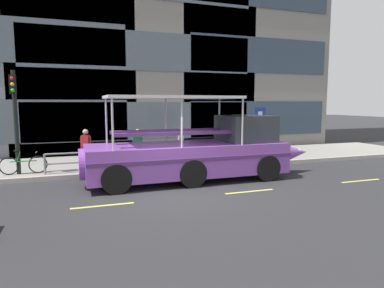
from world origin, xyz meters
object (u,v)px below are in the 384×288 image
(parking_sign, at_px, (260,124))
(leaned_bicycle, at_px, (23,165))
(duck_tour_boat, at_px, (201,152))
(pedestrian_near_bow, at_px, (221,140))
(pedestrian_near_stern, at_px, (86,144))
(traffic_light_pole, at_px, (15,112))
(pedestrian_mid_left, at_px, (181,142))
(pedestrian_mid_right, at_px, (138,143))

(parking_sign, bearing_deg, leaned_bicycle, -178.10)
(leaned_bicycle, xyz_separation_m, duck_tour_boat, (6.53, -2.45, 0.51))
(leaned_bicycle, distance_m, duck_tour_boat, 7.00)
(pedestrian_near_bow, height_order, pedestrian_near_stern, pedestrian_near_stern)
(duck_tour_boat, bearing_deg, parking_sign, 33.69)
(pedestrian_near_stern, bearing_deg, traffic_light_pole, -166.11)
(parking_sign, height_order, pedestrian_mid_left, parking_sign)
(duck_tour_boat, relative_size, pedestrian_mid_right, 5.91)
(parking_sign, bearing_deg, pedestrian_mid_right, 175.40)
(leaned_bicycle, height_order, pedestrian_mid_left, pedestrian_mid_left)
(traffic_light_pole, height_order, pedestrian_mid_right, traffic_light_pole)
(duck_tour_boat, distance_m, pedestrian_mid_right, 3.79)
(traffic_light_pole, bearing_deg, pedestrian_mid_left, 5.12)
(pedestrian_mid_left, xyz_separation_m, pedestrian_near_stern, (-4.30, 0.02, 0.04))
(pedestrian_mid_right, relative_size, pedestrian_near_stern, 0.96)
(leaned_bicycle, bearing_deg, pedestrian_near_bow, 4.59)
(traffic_light_pole, relative_size, parking_sign, 1.57)
(leaned_bicycle, bearing_deg, pedestrian_mid_left, 5.53)
(leaned_bicycle, height_order, pedestrian_near_bow, pedestrian_near_bow)
(parking_sign, xyz_separation_m, pedestrian_mid_right, (-6.07, 0.49, -0.78))
(pedestrian_mid_left, bearing_deg, pedestrian_mid_right, 174.42)
(pedestrian_near_bow, height_order, pedestrian_mid_left, pedestrian_mid_left)
(pedestrian_near_bow, bearing_deg, pedestrian_mid_right, 178.07)
(pedestrian_near_bow, bearing_deg, duck_tour_boat, -125.76)
(traffic_light_pole, bearing_deg, pedestrian_near_bow, 4.29)
(traffic_light_pole, height_order, pedestrian_near_stern, traffic_light_pole)
(pedestrian_near_stern, bearing_deg, parking_sign, -2.14)
(pedestrian_mid_left, bearing_deg, parking_sign, -4.11)
(pedestrian_mid_right, distance_m, pedestrian_near_stern, 2.29)
(traffic_light_pole, height_order, duck_tour_boat, traffic_light_pole)
(pedestrian_near_bow, height_order, pedestrian_mid_right, pedestrian_mid_right)
(pedestrian_mid_left, relative_size, pedestrian_near_stern, 0.96)
(traffic_light_pole, bearing_deg, parking_sign, 1.71)
(traffic_light_pole, xyz_separation_m, pedestrian_mid_left, (6.88, 0.62, -1.48))
(parking_sign, distance_m, pedestrian_mid_right, 6.14)
(pedestrian_mid_left, bearing_deg, traffic_light_pole, -174.88)
(duck_tour_boat, xyz_separation_m, pedestrian_near_bow, (2.27, 3.16, 0.05))
(traffic_light_pole, bearing_deg, pedestrian_near_stern, 13.89)
(traffic_light_pole, relative_size, leaned_bicycle, 2.31)
(leaned_bicycle, xyz_separation_m, pedestrian_mid_right, (4.67, 0.85, 0.59))
(pedestrian_mid_left, relative_size, pedestrian_mid_right, 1.00)
(traffic_light_pole, bearing_deg, pedestrian_mid_right, 9.52)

